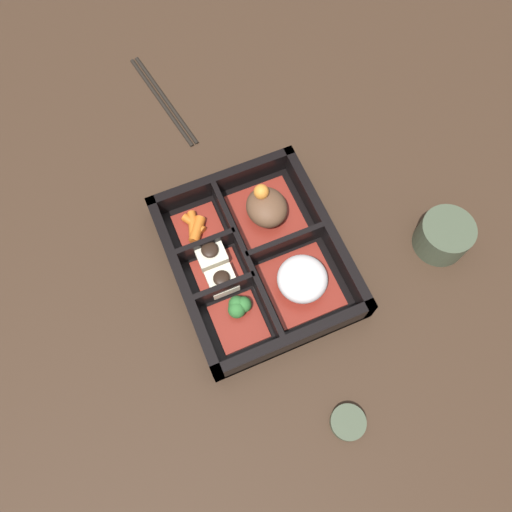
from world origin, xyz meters
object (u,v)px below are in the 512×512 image
bowl_rice (302,280)px  tea_cup (444,235)px  chopsticks (163,99)px  sauce_dish (348,422)px

bowl_rice → tea_cup: size_ratio=1.34×
chopsticks → sauce_dish: sauce_dish is taller
tea_cup → sauce_dish: tea_cup is taller
bowl_rice → chopsticks: 0.41m
chopsticks → sauce_dish: bearing=4.9°
bowl_rice → chopsticks: bearing=-169.7°
chopsticks → sauce_dish: size_ratio=4.63×
bowl_rice → tea_cup: bearing=85.8°
bowl_rice → tea_cup: (0.02, 0.22, -0.01)m
tea_cup → sauce_dish: bearing=-53.9°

